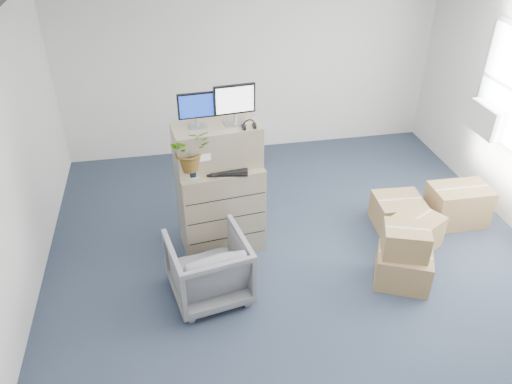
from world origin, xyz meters
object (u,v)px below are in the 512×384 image
(monitor_left, at_px, (196,108))
(office_chair, at_px, (209,265))
(potted_plant, at_px, (190,154))
(water_bottle, at_px, (225,153))
(filing_cabinet_lower, at_px, (221,206))
(keyboard, at_px, (227,172))
(monitor_right, at_px, (235,102))

(monitor_left, height_order, office_chair, monitor_left)
(potted_plant, bearing_deg, water_bottle, 25.56)
(filing_cabinet_lower, relative_size, keyboard, 2.47)
(filing_cabinet_lower, bearing_deg, office_chair, -112.91)
(office_chair, bearing_deg, keyboard, -125.84)
(monitor_right, bearing_deg, monitor_left, 174.70)
(monitor_left, bearing_deg, keyboard, -41.30)
(keyboard, bearing_deg, filing_cabinet_lower, 123.84)
(monitor_left, relative_size, water_bottle, 1.45)
(monitor_left, relative_size, keyboard, 0.88)
(keyboard, distance_m, potted_plant, 0.48)
(potted_plant, bearing_deg, office_chair, -84.35)
(keyboard, xyz_separation_m, water_bottle, (0.01, 0.21, 0.13))
(filing_cabinet_lower, height_order, water_bottle, water_bottle)
(keyboard, bearing_deg, water_bottle, 97.57)
(potted_plant, bearing_deg, monitor_right, 21.00)
(filing_cabinet_lower, bearing_deg, water_bottle, 20.50)
(potted_plant, bearing_deg, keyboard, -2.67)
(monitor_right, bearing_deg, filing_cabinet_lower, -171.89)
(keyboard, distance_m, water_bottle, 0.25)
(water_bottle, height_order, office_chair, water_bottle)
(monitor_right, xyz_separation_m, potted_plant, (-0.53, -0.21, -0.48))
(monitor_right, distance_m, potted_plant, 0.74)
(keyboard, distance_m, office_chair, 1.06)
(monitor_right, height_order, water_bottle, monitor_right)
(keyboard, height_order, potted_plant, potted_plant)
(potted_plant, distance_m, office_chair, 1.22)
(monitor_left, height_order, monitor_right, monitor_right)
(potted_plant, height_order, office_chair, potted_plant)
(monitor_left, bearing_deg, filing_cabinet_lower, -16.83)
(monitor_left, bearing_deg, monitor_right, -3.30)
(monitor_left, distance_m, water_bottle, 0.64)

